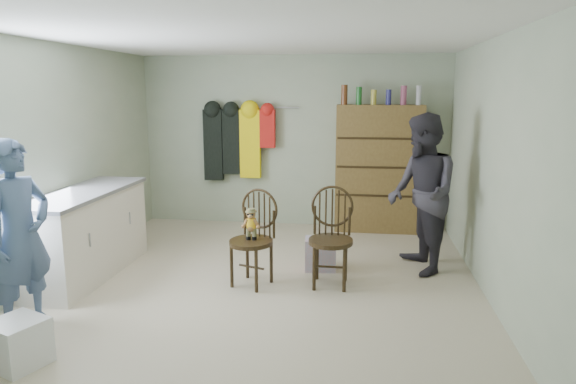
# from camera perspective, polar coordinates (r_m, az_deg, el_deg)

# --- Properties ---
(ground_plane) EXTENTS (5.00, 5.00, 0.00)m
(ground_plane) POSITION_cam_1_polar(r_m,az_deg,el_deg) (5.48, -2.93, -10.12)
(ground_plane) COLOR beige
(ground_plane) RESTS_ON ground
(room_walls) EXTENTS (5.00, 5.00, 5.00)m
(room_walls) POSITION_cam_1_polar(r_m,az_deg,el_deg) (5.65, -2.06, 6.99)
(room_walls) COLOR #A6B093
(room_walls) RESTS_ON ground
(counter) EXTENTS (0.64, 1.86, 0.94)m
(counter) POSITION_cam_1_polar(r_m,az_deg,el_deg) (6.01, -21.61, -4.27)
(counter) COLOR silver
(counter) RESTS_ON ground
(plastic_tub) EXTENTS (0.47, 0.46, 0.35)m
(plastic_tub) POSITION_cam_1_polar(r_m,az_deg,el_deg) (4.40, -27.81, -14.59)
(plastic_tub) COLOR white
(plastic_tub) RESTS_ON ground
(chair_front) EXTENTS (0.56, 0.56, 1.00)m
(chair_front) POSITION_cam_1_polar(r_m,az_deg,el_deg) (5.32, -3.84, -4.50)
(chair_front) COLOR #352612
(chair_front) RESTS_ON ground
(chair_far) EXTENTS (0.46, 0.46, 1.03)m
(chair_far) POSITION_cam_1_polar(r_m,az_deg,el_deg) (5.33, 4.82, -4.54)
(chair_far) COLOR #352612
(chair_far) RESTS_ON ground
(striped_bag) EXTENTS (0.37, 0.30, 0.36)m
(striped_bag) POSITION_cam_1_polar(r_m,az_deg,el_deg) (5.84, 3.60, -6.90)
(striped_bag) COLOR #E5727B
(striped_bag) RESTS_ON ground
(person_left) EXTENTS (0.53, 0.67, 1.62)m
(person_left) POSITION_cam_1_polar(r_m,az_deg,el_deg) (4.78, -27.63, -4.42)
(person_left) COLOR #455A7E
(person_left) RESTS_ON ground
(person_right) EXTENTS (0.84, 0.99, 1.77)m
(person_right) POSITION_cam_1_polar(r_m,az_deg,el_deg) (5.79, 14.64, -0.21)
(person_right) COLOR #2D2B33
(person_right) RESTS_ON ground
(dresser) EXTENTS (1.20, 0.39, 2.07)m
(dresser) POSITION_cam_1_polar(r_m,az_deg,el_deg) (7.40, 10.01, 2.63)
(dresser) COLOR brown
(dresser) RESTS_ON ground
(coat_rack) EXTENTS (1.42, 0.12, 1.09)m
(coat_rack) POSITION_cam_1_polar(r_m,az_deg,el_deg) (7.65, -5.74, 5.58)
(coat_rack) COLOR #99999E
(coat_rack) RESTS_ON ground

